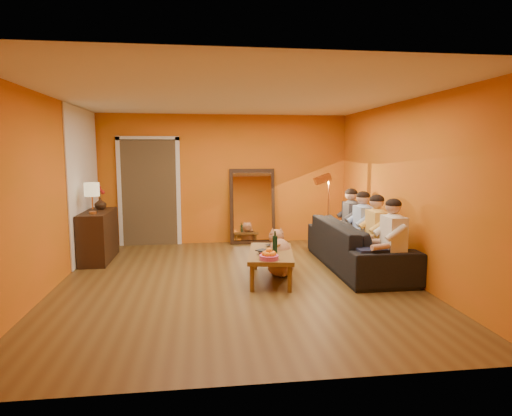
{
  "coord_description": "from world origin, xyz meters",
  "views": [
    {
      "loc": [
        -0.48,
        -5.94,
        1.85
      ],
      "look_at": [
        0.35,
        0.5,
        1.0
      ],
      "focal_mm": 30.0,
      "sensor_mm": 36.0,
      "label": 1
    }
  ],
  "objects": [
    {
      "name": "room_shell",
      "position": [
        0.0,
        0.37,
        1.3
      ],
      "size": [
        5.0,
        5.5,
        2.6
      ],
      "color": "brown",
      "rests_on": "ground"
    },
    {
      "name": "white_accent",
      "position": [
        -2.48,
        1.75,
        1.3
      ],
      "size": [
        0.02,
        1.9,
        2.58
      ],
      "primitive_type": "cube",
      "color": "white",
      "rests_on": "wall_left"
    },
    {
      "name": "doorway_recess",
      "position": [
        -1.5,
        2.83,
        1.05
      ],
      "size": [
        1.06,
        0.3,
        2.1
      ],
      "primitive_type": "cube",
      "color": "#3F2D19",
      "rests_on": "floor"
    },
    {
      "name": "door_jamb_left",
      "position": [
        -2.07,
        2.71,
        1.05
      ],
      "size": [
        0.08,
        0.06,
        2.2
      ],
      "primitive_type": "cube",
      "color": "white",
      "rests_on": "wall_back"
    },
    {
      "name": "door_jamb_right",
      "position": [
        -0.93,
        2.71,
        1.05
      ],
      "size": [
        0.08,
        0.06,
        2.2
      ],
      "primitive_type": "cube",
      "color": "white",
      "rests_on": "wall_back"
    },
    {
      "name": "door_header",
      "position": [
        -1.5,
        2.71,
        2.12
      ],
      "size": [
        1.22,
        0.06,
        0.08
      ],
      "primitive_type": "cube",
      "color": "white",
      "rests_on": "wall_back"
    },
    {
      "name": "mirror_frame",
      "position": [
        0.55,
        2.63,
        0.76
      ],
      "size": [
        0.92,
        0.27,
        1.51
      ],
      "primitive_type": "cube",
      "rotation": [
        -0.14,
        0.0,
        0.0
      ],
      "color": "#322110",
      "rests_on": "floor"
    },
    {
      "name": "mirror_glass",
      "position": [
        0.55,
        2.59,
        0.76
      ],
      "size": [
        0.78,
        0.21,
        1.35
      ],
      "primitive_type": "cube",
      "rotation": [
        -0.14,
        0.0,
        0.0
      ],
      "color": "white",
      "rests_on": "mirror_frame"
    },
    {
      "name": "sideboard",
      "position": [
        -2.24,
        1.55,
        0.42
      ],
      "size": [
        0.44,
        1.18,
        0.85
      ],
      "primitive_type": "cube",
      "color": "#322110",
      "rests_on": "floor"
    },
    {
      "name": "table_lamp",
      "position": [
        -2.24,
        1.25,
        1.1
      ],
      "size": [
        0.24,
        0.24,
        0.51
      ],
      "primitive_type": null,
      "color": "beige",
      "rests_on": "sideboard"
    },
    {
      "name": "sofa",
      "position": [
        2.0,
        0.54,
        0.37
      ],
      "size": [
        2.53,
        0.99,
        0.74
      ],
      "primitive_type": "imported",
      "rotation": [
        0.0,
        0.0,
        1.57
      ],
      "color": "black",
      "rests_on": "floor"
    },
    {
      "name": "coffee_table",
      "position": [
        0.51,
        0.04,
        0.21
      ],
      "size": [
        0.81,
        1.3,
        0.42
      ],
      "primitive_type": null,
      "rotation": [
        0.0,
        0.0,
        -0.16
      ],
      "color": "brown",
      "rests_on": "floor"
    },
    {
      "name": "floor_lamp",
      "position": [
        1.76,
        1.37,
        0.72
      ],
      "size": [
        0.31,
        0.25,
        1.44
      ],
      "primitive_type": null,
      "rotation": [
        0.0,
        0.0,
        -0.03
      ],
      "color": "#D3823E",
      "rests_on": "floor"
    },
    {
      "name": "dog",
      "position": [
        0.69,
        0.28,
        0.35
      ],
      "size": [
        0.53,
        0.68,
        0.71
      ],
      "primitive_type": null,
      "rotation": [
        0.0,
        0.0,
        -0.27
      ],
      "color": "#AC744D",
      "rests_on": "floor"
    },
    {
      "name": "person_far_left",
      "position": [
        2.13,
        -0.46,
        0.61
      ],
      "size": [
        0.7,
        0.44,
        1.22
      ],
      "primitive_type": null,
      "color": "silver",
      "rests_on": "sofa"
    },
    {
      "name": "person_mid_left",
      "position": [
        2.13,
        0.09,
        0.61
      ],
      "size": [
        0.7,
        0.44,
        1.22
      ],
      "primitive_type": null,
      "color": "#EFBA4F",
      "rests_on": "sofa"
    },
    {
      "name": "person_mid_right",
      "position": [
        2.13,
        0.64,
        0.61
      ],
      "size": [
        0.7,
        0.44,
        1.22
      ],
      "primitive_type": null,
      "color": "#93AFE4",
      "rests_on": "sofa"
    },
    {
      "name": "person_far_right",
      "position": [
        2.13,
        1.19,
        0.61
      ],
      "size": [
        0.7,
        0.44,
        1.22
      ],
      "primitive_type": null,
      "color": "#38383E",
      "rests_on": "sofa"
    },
    {
      "name": "fruit_bowl",
      "position": [
        0.41,
        -0.41,
        0.5
      ],
      "size": [
        0.26,
        0.26,
        0.16
      ],
      "primitive_type": null,
      "color": "#C9477D",
      "rests_on": "coffee_table"
    },
    {
      "name": "wine_bottle",
      "position": [
        0.56,
        -0.01,
        0.58
      ],
      "size": [
        0.07,
        0.07,
        0.31
      ],
      "primitive_type": "cylinder",
      "color": "black",
      "rests_on": "coffee_table"
    },
    {
      "name": "tumbler",
      "position": [
        0.63,
        0.16,
        0.46
      ],
      "size": [
        0.11,
        0.11,
        0.09
      ],
      "primitive_type": "imported",
      "rotation": [
        0.0,
        0.0,
        0.2
      ],
      "color": "#B27F3F",
      "rests_on": "coffee_table"
    },
    {
      "name": "laptop",
      "position": [
        0.69,
        0.39,
        0.43
      ],
      "size": [
        0.43,
        0.4,
        0.03
      ],
      "primitive_type": "imported",
      "rotation": [
        0.0,
        0.0,
        0.62
      ],
      "color": "black",
      "rests_on": "coffee_table"
    },
    {
      "name": "book_lower",
      "position": [
        0.33,
        -0.16,
        0.43
      ],
      "size": [
        0.21,
        0.27,
        0.02
      ],
      "primitive_type": "imported",
      "rotation": [
        0.0,
        0.0,
        0.11
      ],
      "color": "#322110",
      "rests_on": "coffee_table"
    },
    {
      "name": "book_mid",
      "position": [
        0.34,
        -0.15,
        0.45
      ],
      "size": [
        0.23,
        0.27,
        0.02
      ],
      "primitive_type": "imported",
      "rotation": [
        0.0,
        0.0,
        -0.27
      ],
      "color": "#A31A12",
      "rests_on": "book_lower"
    },
    {
      "name": "book_upper",
      "position": [
        0.33,
        -0.17,
        0.47
      ],
      "size": [
        0.26,
        0.27,
        0.02
      ],
      "primitive_type": "imported",
      "rotation": [
        0.0,
        0.0,
        0.7
      ],
      "color": "black",
      "rests_on": "book_mid"
    },
    {
      "name": "vase",
      "position": [
        -2.24,
        1.8,
        0.95
      ],
      "size": [
        0.2,
        0.2,
        0.21
      ],
      "primitive_type": "imported",
      "color": "#322110",
      "rests_on": "sideboard"
    },
    {
      "name": "flowers",
      "position": [
        -2.24,
        1.8,
        1.18
      ],
      "size": [
        0.17,
        0.17,
        0.42
      ],
      "primitive_type": null,
      "color": "#A31A12",
      "rests_on": "vase"
    }
  ]
}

